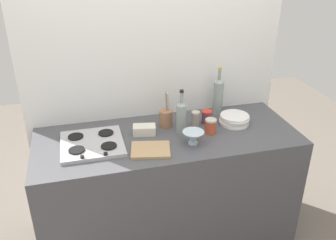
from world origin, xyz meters
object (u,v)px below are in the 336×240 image
object	(u,v)px
butter_dish	(144,130)
condiment_jar_rear	(196,119)
condiment_jar_front	(207,117)
stovetop_hob	(92,143)
cutting_board	(151,150)
wine_bottle_leftmost	(218,95)
mixing_bowl	(193,137)
condiment_jar_spare	(211,126)
plate_stack	(234,119)
utensil_crock	(166,118)
wine_bottle_mid_left	(181,116)

from	to	relation	value
butter_dish	condiment_jar_rear	world-z (taller)	condiment_jar_rear
condiment_jar_front	stovetop_hob	bearing A→B (deg)	-172.02
stovetop_hob	condiment_jar_rear	distance (m)	0.75
condiment_jar_rear	cutting_board	xyz separation A→B (m)	(-0.39, -0.27, -0.04)
wine_bottle_leftmost	cutting_board	distance (m)	0.76
mixing_bowl	condiment_jar_spare	world-z (taller)	condiment_jar_spare
condiment_jar_rear	condiment_jar_spare	distance (m)	0.15
plate_stack	condiment_jar_spare	xyz separation A→B (m)	(-0.22, -0.09, 0.02)
wine_bottle_leftmost	cutting_board	xyz separation A→B (m)	(-0.62, -0.42, -0.14)
utensil_crock	condiment_jar_spare	distance (m)	0.33
wine_bottle_mid_left	condiment_jar_front	distance (m)	0.25
wine_bottle_leftmost	butter_dish	size ratio (longest dim) A/B	2.38
wine_bottle_leftmost	mixing_bowl	xyz separation A→B (m)	(-0.33, -0.40, -0.10)
mixing_bowl	condiment_jar_spare	size ratio (longest dim) A/B	1.37
plate_stack	wine_bottle_leftmost	distance (m)	0.24
wine_bottle_leftmost	condiment_jar_rear	world-z (taller)	wine_bottle_leftmost
butter_dish	cutting_board	world-z (taller)	butter_dish
cutting_board	wine_bottle_mid_left	bearing A→B (deg)	37.87
condiment_jar_front	mixing_bowl	bearing A→B (deg)	-125.93
condiment_jar_spare	butter_dish	bearing A→B (deg)	167.12
butter_dish	wine_bottle_leftmost	bearing A→B (deg)	17.38
butter_dish	condiment_jar_spare	world-z (taller)	condiment_jar_spare
wine_bottle_leftmost	condiment_jar_rear	xyz separation A→B (m)	(-0.23, -0.16, -0.09)
condiment_jar_spare	cutting_board	size ratio (longest dim) A/B	0.42
stovetop_hob	condiment_jar_rear	world-z (taller)	condiment_jar_rear
wine_bottle_leftmost	wine_bottle_mid_left	world-z (taller)	wine_bottle_leftmost
plate_stack	utensil_crock	world-z (taller)	utensil_crock
condiment_jar_rear	wine_bottle_leftmost	bearing A→B (deg)	34.45
utensil_crock	cutting_board	bearing A→B (deg)	-120.22
plate_stack	utensil_crock	distance (m)	0.50
wine_bottle_leftmost	condiment_jar_front	distance (m)	0.22
stovetop_hob	plate_stack	bearing A→B (deg)	2.82
condiment_jar_spare	mixing_bowl	bearing A→B (deg)	-146.29
stovetop_hob	butter_dish	xyz separation A→B (m)	(0.36, 0.06, 0.02)
condiment_jar_spare	stovetop_hob	bearing A→B (deg)	177.21
wine_bottle_leftmost	stovetop_hob	bearing A→B (deg)	-165.34
condiment_jar_rear	condiment_jar_spare	bearing A→B (deg)	-64.71
wine_bottle_mid_left	butter_dish	distance (m)	0.27
wine_bottle_mid_left	utensil_crock	distance (m)	0.15
wine_bottle_mid_left	utensil_crock	size ratio (longest dim) A/B	1.18
plate_stack	cutting_board	distance (m)	0.70
wine_bottle_mid_left	wine_bottle_leftmost	bearing A→B (deg)	31.70
stovetop_hob	condiment_jar_spare	distance (m)	0.81
mixing_bowl	condiment_jar_front	size ratio (longest dim) A/B	1.50
stovetop_hob	cutting_board	world-z (taller)	stovetop_hob
butter_dish	utensil_crock	world-z (taller)	utensil_crock
mixing_bowl	condiment_jar_front	bearing A→B (deg)	54.07
plate_stack	mixing_bowl	bearing A→B (deg)	-152.52
mixing_bowl	cutting_board	distance (m)	0.29
wine_bottle_mid_left	condiment_jar_rear	xyz separation A→B (m)	(0.13, 0.06, -0.07)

